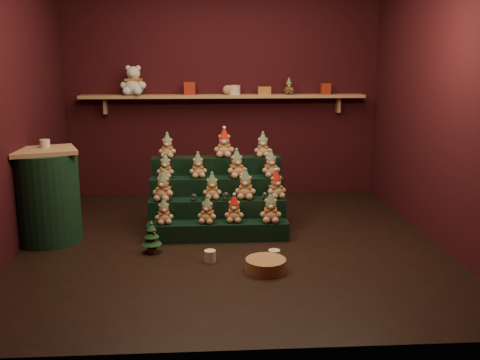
{
  "coord_description": "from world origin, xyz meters",
  "views": [
    {
      "loc": [
        -0.22,
        -4.98,
        1.75
      ],
      "look_at": [
        0.11,
        0.25,
        0.57
      ],
      "focal_mm": 40.0,
      "sensor_mm": 36.0,
      "label": 1
    }
  ],
  "objects": [
    {
      "name": "table_ornament",
      "position": [
        -1.79,
        0.28,
        0.96
      ],
      "size": [
        0.1,
        0.1,
        0.08
      ],
      "primitive_type": "cylinder",
      "color": "beige",
      "rests_on": "side_table"
    },
    {
      "name": "teddy_0",
      "position": [
        -0.65,
        0.09,
        0.31
      ],
      "size": [
        0.21,
        0.2,
        0.25
      ],
      "primitive_type": null,
      "rotation": [
        0.0,
        0.0,
        0.2
      ],
      "color": "tan",
      "rests_on": "riser_tier_front"
    },
    {
      "name": "teddy_6",
      "position": [
        0.17,
        0.32,
        0.51
      ],
      "size": [
        0.24,
        0.23,
        0.3
      ],
      "primitive_type": null,
      "rotation": [
        0.0,
        0.0,
        -0.17
      ],
      "color": "tan",
      "rests_on": "riser_tier_midfront"
    },
    {
      "name": "back_shelf",
      "position": [
        0.0,
        1.87,
        1.29
      ],
      "size": [
        3.6,
        0.26,
        0.24
      ],
      "color": "tan",
      "rests_on": "ground"
    },
    {
      "name": "ground",
      "position": [
        0.0,
        0.0,
        0.0
      ],
      "size": [
        4.0,
        4.0,
        0.0
      ],
      "primitive_type": "plane",
      "color": "black",
      "rests_on": "ground"
    },
    {
      "name": "snow_globe_c",
      "position": [
        0.36,
        0.25,
        0.4
      ],
      "size": [
        0.06,
        0.06,
        0.08
      ],
      "color": "black",
      "rests_on": "riser_tier_midfront"
    },
    {
      "name": "riser_tier_front",
      "position": [
        -0.12,
        0.09,
        0.09
      ],
      "size": [
        1.4,
        0.22,
        0.18
      ],
      "primitive_type": "cube",
      "color": "black",
      "rests_on": "ground"
    },
    {
      "name": "teddy_8",
      "position": [
        -0.66,
        0.54,
        0.67
      ],
      "size": [
        0.2,
        0.19,
        0.25
      ],
      "primitive_type": null,
      "rotation": [
        0.0,
        0.0,
        -0.13
      ],
      "color": "tan",
      "rests_on": "riser_tier_midback"
    },
    {
      "name": "riser_tier_midfront",
      "position": [
        -0.12,
        0.31,
        0.18
      ],
      "size": [
        1.4,
        0.22,
        0.36
      ],
      "primitive_type": "cube",
      "color": "black",
      "rests_on": "ground"
    },
    {
      "name": "scarf_gift_box",
      "position": [
        0.52,
        1.85,
        1.37
      ],
      "size": [
        0.16,
        0.1,
        0.1
      ],
      "primitive_type": "cube",
      "color": "orange",
      "rests_on": "back_shelf"
    },
    {
      "name": "side_table",
      "position": [
        -1.79,
        0.18,
        0.46
      ],
      "size": [
        0.74,
        0.68,
        0.92
      ],
      "rotation": [
        0.0,
        0.0,
        0.36
      ],
      "color": "tan",
      "rests_on": "ground"
    },
    {
      "name": "teddy_1",
      "position": [
        -0.22,
        0.08,
        0.31
      ],
      "size": [
        0.23,
        0.22,
        0.26
      ],
      "primitive_type": null,
      "rotation": [
        0.0,
        0.0,
        -0.32
      ],
      "color": "tan",
      "rests_on": "riser_tier_front"
    },
    {
      "name": "teddy_9",
      "position": [
        -0.32,
        0.55,
        0.67
      ],
      "size": [
        0.21,
        0.2,
        0.26
      ],
      "primitive_type": null,
      "rotation": [
        0.0,
        0.0,
        0.17
      ],
      "color": "tan",
      "rests_on": "riser_tier_midback"
    },
    {
      "name": "teddy_10",
      "position": [
        0.09,
        0.52,
        0.69
      ],
      "size": [
        0.25,
        0.24,
        0.29
      ],
      "primitive_type": null,
      "rotation": [
        0.0,
        0.0,
        0.27
      ],
      "color": "tan",
      "rests_on": "riser_tier_midback"
    },
    {
      "name": "teddy_14",
      "position": [
        0.39,
        0.74,
        0.85
      ],
      "size": [
        0.19,
        0.17,
        0.26
      ],
      "primitive_type": null,
      "rotation": [
        0.0,
        0.0,
        -0.02
      ],
      "color": "tan",
      "rests_on": "riser_tier_back"
    },
    {
      "name": "left_wall",
      "position": [
        -2.05,
        0.0,
        1.4
      ],
      "size": [
        0.1,
        4.0,
        2.8
      ],
      "primitive_type": "cube",
      "color": "black",
      "rests_on": "ground"
    },
    {
      "name": "gift_tin_red_b",
      "position": [
        1.3,
        1.85,
        1.39
      ],
      "size": [
        0.12,
        0.12,
        0.14
      ],
      "primitive_type": "cube",
      "color": "#A72E19",
      "rests_on": "back_shelf"
    },
    {
      "name": "shelf_plush_ball",
      "position": [
        0.05,
        1.85,
        1.38
      ],
      "size": [
        0.12,
        0.12,
        0.12
      ],
      "primitive_type": "sphere",
      "color": "tan",
      "rests_on": "back_shelf"
    },
    {
      "name": "teddy_11",
      "position": [
        0.45,
        0.53,
        0.68
      ],
      "size": [
        0.22,
        0.21,
        0.27
      ],
      "primitive_type": null,
      "rotation": [
        0.0,
        0.0,
        0.17
      ],
      "color": "tan",
      "rests_on": "riser_tier_midback"
    },
    {
      "name": "riser_tier_back",
      "position": [
        -0.12,
        0.75,
        0.36
      ],
      "size": [
        1.4,
        0.22,
        0.72
      ],
      "primitive_type": "cube",
      "color": "black",
      "rests_on": "ground"
    },
    {
      "name": "back_wall",
      "position": [
        0.0,
        2.05,
        1.4
      ],
      "size": [
        4.0,
        0.1,
        2.8
      ],
      "primitive_type": "cube",
      "color": "black",
      "rests_on": "ground"
    },
    {
      "name": "mini_christmas_tree",
      "position": [
        -0.74,
        -0.24,
        0.15
      ],
      "size": [
        0.18,
        0.18,
        0.31
      ],
      "rotation": [
        0.0,
        0.0,
        -0.26
      ],
      "color": "#49291A",
      "rests_on": "ground"
    },
    {
      "name": "teddy_2",
      "position": [
        0.04,
        0.1,
        0.31
      ],
      "size": [
        0.21,
        0.19,
        0.27
      ],
      "primitive_type": null,
      "rotation": [
        0.0,
        0.0,
        -0.13
      ],
      "color": "tan",
      "rests_on": "riser_tier_front"
    },
    {
      "name": "snow_globe_a",
      "position": [
        -0.36,
        0.25,
        0.4
      ],
      "size": [
        0.06,
        0.06,
        0.08
      ],
      "color": "black",
      "rests_on": "riser_tier_midfront"
    },
    {
      "name": "wicker_basket",
      "position": [
        0.26,
        -0.75,
        0.05
      ],
      "size": [
        0.4,
        0.4,
        0.11
      ],
      "primitive_type": "cylinder",
      "rotation": [
        0.0,
        0.0,
        -0.17
      ],
      "color": "#AC7945",
      "rests_on": "ground"
    },
    {
      "name": "brown_bear",
      "position": [
        0.83,
        1.84,
        1.42
      ],
      "size": [
        0.14,
        0.13,
        0.2
      ],
      "primitive_type": null,
      "rotation": [
        0.0,
        0.0,
        0.01
      ],
      "color": "#4D2E19",
      "rests_on": "back_shelf"
    },
    {
      "name": "teddy_12",
      "position": [
        -0.64,
        0.75,
        0.85
      ],
      "size": [
        0.2,
        0.18,
        0.26
      ],
      "primitive_type": null,
      "rotation": [
        0.0,
        0.0,
        -0.06
      ],
      "color": "tan",
      "rests_on": "riser_tier_back"
    },
    {
      "name": "snow_globe_b",
      "position": [
        -0.03,
        0.25,
        0.4
      ],
      "size": [
        0.07,
        0.07,
        0.09
      ],
      "color": "black",
      "rests_on": "riser_tier_midfront"
    },
    {
      "name": "gift_tin_red_a",
      "position": [
        -0.42,
        1.85,
        1.4
      ],
      "size": [
        0.14,
        0.14,
        0.16
      ],
      "primitive_type": "cube",
      "color": "#A72E19",
      "rests_on": "back_shelf"
    },
    {
      "name": "mug_left",
      "position": [
        -0.21,
        -0.5,
        0.05
      ],
      "size": [
        0.1,
        0.1,
        0.1
      ],
      "primitive_type": "cylinder",
      "color": "beige",
      "rests_on": "ground"
    },
    {
      "name": "teddy_7",
      "position": [
        0.48,
        0.32,
        0.5
      ],
      "size": [
        0.25,
        0.24,
        0.29
      ],
      "primitive_type": null,
      "rotation": [
        0.0,
        0.0,
        0.34
      ],
      "color": "tan",
      "rests_on": "riser_tier_midfront"
    },
    {
      "name": "riser_tier_midback",
      "position": [
        -0.12,
        0.53,
        0.27
      ],
      "size": [
        1.4,
        0.22,
        0.54
      ],
      "primitive_type": "cube",
      "color": "black",
      "rests_on": "ground"
    },
    {
      "name": "teddy_5",
      "position": [
        -0.17,
        0.32,
        0.49
      ],
      "size": [
        0.19,
        0.17,
        0.27
      ],
      "primitive_type": null,
      "rotation": [
        0.0,
        0.0,
        -0.0
      ],
      "color": "tan",
      "rests_on": "riser_tier_midfront"
    },
    {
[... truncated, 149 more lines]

